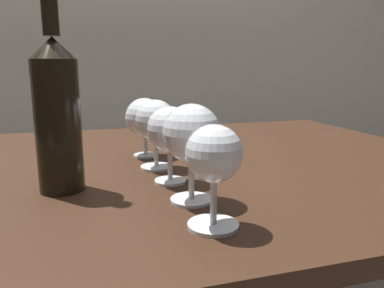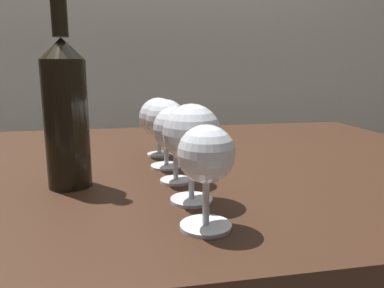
% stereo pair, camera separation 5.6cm
% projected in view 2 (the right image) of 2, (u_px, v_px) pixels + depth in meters
% --- Properties ---
extents(dining_table, '(1.39, 0.96, 0.73)m').
position_uv_depth(dining_table, '(170.00, 196.00, 0.84)').
color(dining_table, '#382114').
rests_on(dining_table, ground_plane).
extents(wine_glass_chardonnay, '(0.07, 0.07, 0.14)m').
position_uv_depth(wine_glass_chardonnay, '(204.00, 157.00, 0.46)').
color(wine_glass_chardonnay, white).
rests_on(wine_glass_chardonnay, dining_table).
extents(wine_glass_pinot, '(0.09, 0.09, 0.15)m').
position_uv_depth(wine_glass_pinot, '(192.00, 134.00, 0.56)').
color(wine_glass_pinot, white).
rests_on(wine_glass_pinot, dining_table).
extents(wine_glass_port, '(0.08, 0.08, 0.14)m').
position_uv_depth(wine_glass_port, '(175.00, 131.00, 0.66)').
color(wine_glass_port, white).
rests_on(wine_glass_port, dining_table).
extents(wine_glass_rose, '(0.08, 0.08, 0.14)m').
position_uv_depth(wine_glass_rose, '(166.00, 121.00, 0.75)').
color(wine_glass_rose, white).
rests_on(wine_glass_rose, dining_table).
extents(wine_glass_cabernet, '(0.09, 0.09, 0.14)m').
position_uv_depth(wine_glass_cabernet, '(159.00, 118.00, 0.86)').
color(wine_glass_cabernet, white).
rests_on(wine_glass_cabernet, dining_table).
extents(wine_bottle, '(0.07, 0.07, 0.33)m').
position_uv_depth(wine_bottle, '(66.00, 111.00, 0.63)').
color(wine_bottle, black).
rests_on(wine_bottle, dining_table).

